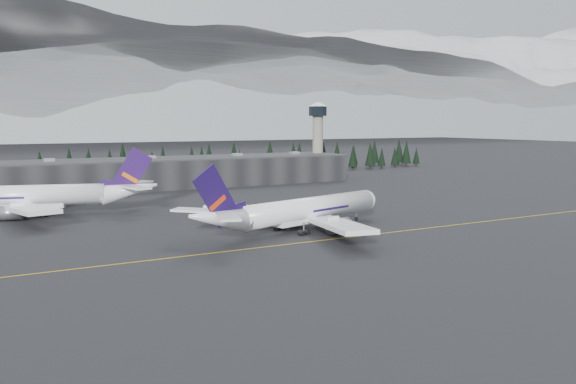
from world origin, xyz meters
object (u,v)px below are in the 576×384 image
jet_main (295,211)px  jet_parked (41,196)px  control_tower (318,131)px  gse_vehicle_b (215,188)px  gse_vehicle_a (71,198)px  terminal (174,172)px

jet_main → jet_parked: jet_parked is taller
control_tower → gse_vehicle_b: control_tower is taller
control_tower → jet_main: (-78.22, -117.77, -18.13)m
control_tower → jet_parked: 145.83m
control_tower → gse_vehicle_a: size_ratio=6.74×
terminal → jet_main: 114.82m
jet_parked → jet_main: bearing=148.5°
control_tower → gse_vehicle_a: (-120.53, -27.31, -22.63)m
control_tower → jet_parked: (-132.85, -57.49, -17.69)m
terminal → control_tower: bearing=2.3°
gse_vehicle_a → gse_vehicle_b: (57.26, 5.29, -0.07)m
jet_main → gse_vehicle_b: bearing=65.9°
gse_vehicle_a → control_tower: bearing=-16.7°
jet_main → jet_parked: size_ratio=0.93×
terminal → jet_parked: bearing=-136.7°
control_tower → jet_parked: bearing=-156.6°
terminal → gse_vehicle_b: (11.73, -19.03, -5.59)m
gse_vehicle_a → jet_parked: bearing=-141.7°
jet_main → gse_vehicle_b: (14.95, 95.75, -4.57)m
jet_parked → gse_vehicle_a: jet_parked is taller
jet_parked → gse_vehicle_b: (69.58, 35.47, -5.01)m
jet_main → gse_vehicle_a: 99.97m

